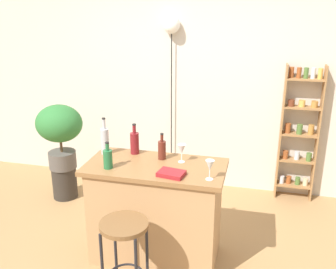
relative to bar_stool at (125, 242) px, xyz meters
The scene contains 14 objects.
back_wall 2.41m from the bar_stool, 88.01° to the left, with size 6.40×0.10×2.80m, color beige.
kitchen_counter 0.61m from the bar_stool, 82.55° to the left, with size 1.21×0.61×0.92m.
bar_stool is the anchor object (origin of this frame).
spice_shelf 2.53m from the bar_stool, 56.80° to the left, with size 0.42×0.16×1.61m.
plant_stool 1.97m from the bar_stool, 132.17° to the left, with size 0.29×0.29×0.39m, color #2D2823.
potted_plant 1.97m from the bar_stool, 132.17° to the left, with size 0.54×0.49×0.76m.
bottle_sauce_amber 0.71m from the bar_stool, 123.45° to the left, with size 0.08×0.08×0.23m.
bottle_vinegar 1.01m from the bar_stool, 120.85° to the left, with size 0.08×0.08×0.35m.
bottle_wine_red 0.97m from the bar_stool, 102.46° to the left, with size 0.08×0.08×0.29m.
bottle_soda_blue 0.89m from the bar_stool, 82.46° to the left, with size 0.07×0.07×0.24m.
wine_glass_left 0.92m from the bar_stool, 68.37° to the left, with size 0.07×0.07×0.16m.
wine_glass_center 0.88m from the bar_stool, 36.70° to the left, with size 0.07×0.07×0.16m.
cookbook 0.65m from the bar_stool, 58.36° to the left, with size 0.21×0.15×0.04m, color maroon.
pendant_globe_light 2.58m from the bar_stool, 93.99° to the left, with size 0.20×0.20×2.10m.
Camera 1 is at (0.84, -2.63, 2.25)m, focal length 41.14 mm.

